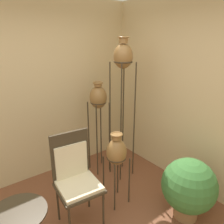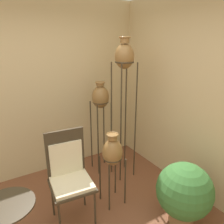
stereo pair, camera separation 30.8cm
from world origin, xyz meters
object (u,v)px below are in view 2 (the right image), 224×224
at_px(vase_stand_medium, 100,99).
at_px(vase_stand_short, 112,153).
at_px(side_table, 9,220).
at_px(potted_plant, 184,192).
at_px(vase_stand_tall, 124,63).
at_px(chair, 69,172).

xyz_separation_m(vase_stand_medium, vase_stand_short, (-0.26, -0.78, -0.47)).
relative_size(side_table, potted_plant, 0.86).
xyz_separation_m(vase_stand_short, side_table, (-1.26, -0.19, -0.26)).
distance_m(vase_stand_short, side_table, 1.30).
distance_m(vase_stand_tall, side_table, 2.27).
bearing_deg(potted_plant, vase_stand_short, 125.83).
height_order(vase_stand_tall, vase_stand_short, vase_stand_tall).
relative_size(vase_stand_medium, potted_plant, 1.92).
bearing_deg(side_table, vase_stand_medium, 32.40).
distance_m(vase_stand_tall, vase_stand_medium, 0.69).
bearing_deg(vase_stand_short, vase_stand_medium, 71.54).
distance_m(vase_stand_medium, side_table, 1.95).
bearing_deg(potted_plant, chair, 144.58).
bearing_deg(vase_stand_tall, vase_stand_medium, 123.84).
xyz_separation_m(vase_stand_medium, potted_plant, (0.27, -1.51, -0.79)).
xyz_separation_m(vase_stand_medium, chair, (-0.83, -0.73, -0.58)).
height_order(vase_stand_short, potted_plant, vase_stand_short).
height_order(vase_stand_medium, chair, vase_stand_medium).
relative_size(vase_stand_medium, side_table, 2.24).
bearing_deg(vase_stand_medium, potted_plant, -80.00).
bearing_deg(vase_stand_tall, chair, -158.26).
bearing_deg(side_table, potted_plant, -16.85).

